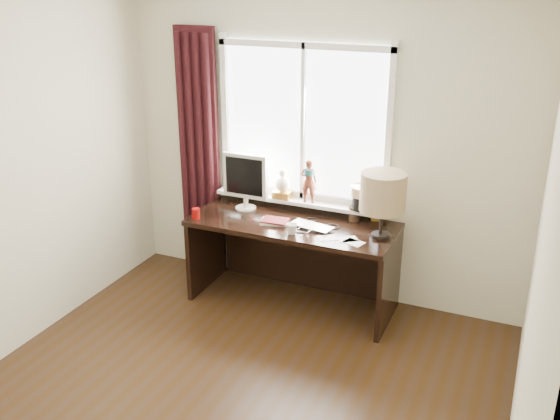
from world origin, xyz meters
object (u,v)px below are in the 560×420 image
at_px(laptop, 312,227).
at_px(table_lamp, 383,193).
at_px(mug, 292,228).
at_px(desk, 297,245).
at_px(red_cup, 196,213).
at_px(monitor, 245,178).

height_order(laptop, table_lamp, table_lamp).
bearing_deg(table_lamp, mug, -162.28).
xyz_separation_m(laptop, desk, (-0.19, 0.15, -0.26)).
bearing_deg(mug, red_cup, -178.43).
height_order(red_cup, desk, red_cup).
distance_m(laptop, mug, 0.20).
bearing_deg(mug, desk, 104.36).
relative_size(mug, desk, 0.05).
height_order(mug, desk, mug).
distance_m(red_cup, monitor, 0.52).
bearing_deg(mug, table_lamp, 17.72).
height_order(mug, table_lamp, table_lamp).
relative_size(laptop, table_lamp, 0.67).
bearing_deg(red_cup, desk, 23.99).
bearing_deg(desk, laptop, -38.96).
bearing_deg(laptop, mug, -111.12).
xyz_separation_m(laptop, red_cup, (-0.96, -0.19, 0.03)).
bearing_deg(laptop, red_cup, -156.53).
xyz_separation_m(desk, table_lamp, (0.74, -0.11, 0.61)).
relative_size(monitor, table_lamp, 0.94).
distance_m(red_cup, table_lamp, 1.56).
bearing_deg(red_cup, table_lamp, 8.78).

